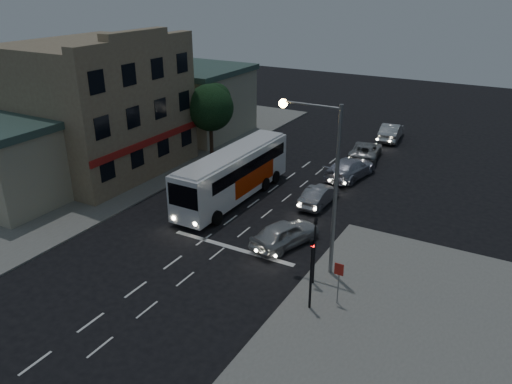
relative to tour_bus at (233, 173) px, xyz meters
The scene contains 18 objects.
ground 8.44m from the tour_bus, 78.54° to the right, with size 120.00×120.00×0.00m, color black.
sidewalk_near 19.05m from the tour_bus, 39.49° to the right, with size 12.00×24.00×0.12m, color slate.
sidewalk_far 11.52m from the tour_bus, behind, with size 12.00×50.00×0.12m, color slate.
road_markings 5.89m from the tour_bus, 58.42° to the right, with size 8.00×30.55×0.01m.
tour_bus is the anchor object (origin of this frame).
car_suv 7.58m from the tour_bus, 34.65° to the right, with size 1.83×4.55×1.55m, color silver.
car_sedan_a 6.13m from the tour_bus, 19.48° to the left, with size 1.43×4.10×1.35m, color #9B9BA1.
car_sedan_b 9.87m from the tour_bus, 53.65° to the left, with size 2.22×5.45×1.58m, color silver.
car_sedan_c 14.12m from the tour_bus, 67.32° to the left, with size 2.34×5.07×1.41m, color #A3A3A3.
car_extra 20.25m from the tour_bus, 73.10° to the left, with size 1.71×4.89×1.61m, color silver.
traffic_signal_main 11.77m from the tour_bus, 38.25° to the right, with size 0.25×0.35×4.10m.
traffic_signal_side 13.59m from the tour_bus, 42.98° to the right, with size 0.18×0.15×4.10m.
regulatory_sign 13.73m from the tour_bus, 37.18° to the right, with size 0.45×0.12×2.20m.
streetlight 11.38m from the tour_bus, 33.12° to the right, with size 3.32×0.44×9.00m.
main_building 12.74m from the tour_bus, behind, with size 10.12×12.00×11.00m.
low_building_south 15.49m from the tour_bus, 146.37° to the right, with size 7.40×5.40×5.70m.
low_building_north 16.90m from the tour_bus, 134.82° to the left, with size 9.40×9.40×6.50m.
street_tree 9.92m from the tour_bus, 133.34° to the left, with size 4.00×4.00×6.20m.
Camera 1 is at (15.67, -19.44, 14.47)m, focal length 35.00 mm.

